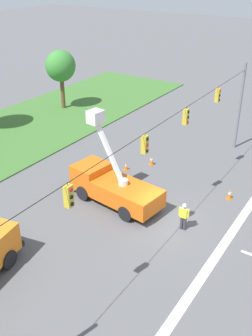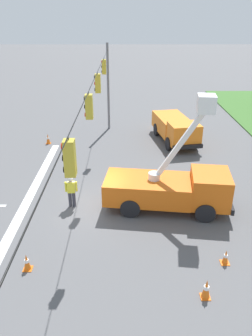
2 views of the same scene
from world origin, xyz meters
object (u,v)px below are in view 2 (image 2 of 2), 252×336
traffic_cone_foreground_left (226,257)px  traffic_cone_near_bucket (27,262)px  utility_truck_support_near (176,128)px  road_worker (71,190)px  traffic_cone_mid_left (206,289)px  traffic_cone_lane_edge_a (48,139)px  utility_truck_bucket_lift (172,187)px

traffic_cone_foreground_left → traffic_cone_near_bucket: (0.31, -8.02, 0.04)m
utility_truck_support_near → road_worker: size_ratio=3.57×
traffic_cone_foreground_left → traffic_cone_mid_left: 2.15m
traffic_cone_foreground_left → traffic_cone_near_bucket: 8.03m
road_worker → utility_truck_support_near: bearing=144.9°
utility_truck_support_near → traffic_cone_near_bucket: 16.49m
traffic_cone_mid_left → traffic_cone_lane_edge_a: size_ratio=1.02×
road_worker → traffic_cone_mid_left: (6.22, 5.69, -0.60)m
traffic_cone_mid_left → traffic_cone_near_bucket: (-1.47, -6.81, -0.04)m
traffic_cone_lane_edge_a → traffic_cone_near_bucket: bearing=8.5°
utility_truck_bucket_lift → traffic_cone_mid_left: utility_truck_bucket_lift is taller
utility_truck_bucket_lift → traffic_cone_mid_left: bearing=4.8°
utility_truck_bucket_lift → traffic_cone_foreground_left: (4.24, 1.71, -0.96)m
road_worker → traffic_cone_near_bucket: 4.92m
traffic_cone_foreground_left → road_worker: bearing=-122.8°
utility_truck_bucket_lift → traffic_cone_near_bucket: (4.55, -6.31, -0.92)m
utility_truck_bucket_lift → utility_truck_support_near: size_ratio=1.06×
utility_truck_bucket_lift → traffic_cone_near_bucket: utility_truck_bucket_lift is taller
utility_truck_support_near → traffic_cone_lane_edge_a: utility_truck_support_near is taller
traffic_cone_mid_left → traffic_cone_near_bucket: 6.97m
traffic_cone_foreground_left → traffic_cone_near_bucket: size_ratio=0.89×
road_worker → traffic_cone_mid_left: road_worker is taller
road_worker → traffic_cone_foreground_left: size_ratio=2.70×
utility_truck_bucket_lift → traffic_cone_near_bucket: size_ratio=9.11×
traffic_cone_foreground_left → traffic_cone_lane_edge_a: traffic_cone_lane_edge_a is taller
utility_truck_bucket_lift → utility_truck_support_near: 10.02m
traffic_cone_near_bucket → traffic_cone_lane_edge_a: bearing=-171.5°
utility_truck_bucket_lift → road_worker: utility_truck_bucket_lift is taller
utility_truck_support_near → utility_truck_bucket_lift: bearing=-9.3°
utility_truck_support_near → traffic_cone_near_bucket: size_ratio=8.62×
traffic_cone_foreground_left → traffic_cone_mid_left: traffic_cone_mid_left is taller
utility_truck_support_near → traffic_cone_foreground_left: size_ratio=9.64×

